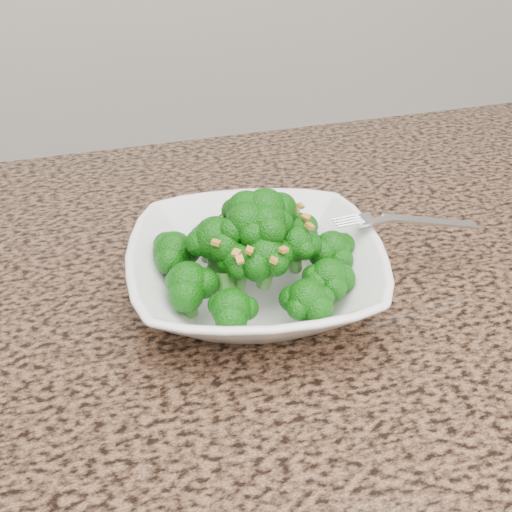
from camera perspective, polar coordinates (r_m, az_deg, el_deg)
name	(u,v)px	position (r m, az deg, el deg)	size (l,w,h in m)	color
granite_counter	(233,395)	(0.57, -2.05, -12.26)	(1.64, 1.04, 0.03)	brown
bowl	(256,273)	(0.63, 0.00, -1.49)	(0.25, 0.25, 0.06)	white
broccoli_pile	(256,213)	(0.59, 0.00, 3.82)	(0.22, 0.22, 0.07)	#105E0A
garlic_topping	(256,175)	(0.57, 0.00, 7.25)	(0.13, 0.13, 0.01)	#C4852F
fork	(385,220)	(0.66, 11.39, 3.14)	(0.18, 0.03, 0.01)	silver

